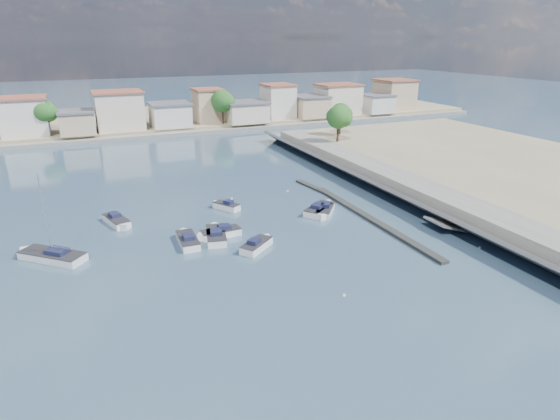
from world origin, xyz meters
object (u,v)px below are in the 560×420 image
(motorboat_a, at_px, (187,240))
(motorboat_b, at_px, (258,245))
(motorboat_c, at_px, (219,234))
(motorboat_f, at_px, (226,206))
(motorboat_e, at_px, (216,235))
(sailboat, at_px, (50,256))
(motorboat_h, at_px, (320,209))
(motorboat_d, at_px, (325,212))
(motorboat_g, at_px, (117,222))

(motorboat_a, height_order, motorboat_b, same)
(motorboat_b, xyz_separation_m, motorboat_c, (-2.87, 4.56, 0.00))
(motorboat_c, xyz_separation_m, motorboat_f, (3.35, 8.29, -0.00))
(motorboat_f, bearing_deg, motorboat_a, -128.69)
(motorboat_e, relative_size, sailboat, 0.64)
(sailboat, bearing_deg, motorboat_f, 19.13)
(motorboat_h, bearing_deg, motorboat_f, 151.83)
(motorboat_d, distance_m, motorboat_h, 1.14)
(motorboat_d, distance_m, motorboat_f, 12.75)
(motorboat_b, xyz_separation_m, motorboat_h, (11.19, 7.10, 0.00))
(motorboat_h, bearing_deg, sailboat, -177.57)
(motorboat_a, relative_size, motorboat_f, 1.41)
(motorboat_a, xyz_separation_m, motorboat_g, (-6.38, 8.57, 0.00))
(motorboat_c, xyz_separation_m, sailboat, (-17.00, 1.23, 0.03))
(motorboat_h, distance_m, sailboat, 31.09)
(motorboat_f, bearing_deg, motorboat_g, -179.68)
(motorboat_d, xyz_separation_m, motorboat_e, (-14.46, -1.62, 0.00))
(motorboat_b, bearing_deg, motorboat_g, 135.13)
(motorboat_a, distance_m, motorboat_g, 10.68)
(motorboat_d, bearing_deg, motorboat_f, 147.34)
(motorboat_b, height_order, sailboat, sailboat)
(motorboat_d, distance_m, sailboat, 31.08)
(motorboat_c, bearing_deg, motorboat_h, 10.27)
(motorboat_b, xyz_separation_m, motorboat_e, (-3.25, 4.34, 0.00))
(motorboat_d, height_order, motorboat_e, same)
(motorboat_f, height_order, sailboat, sailboat)
(motorboat_g, bearing_deg, motorboat_a, -53.37)
(motorboat_c, height_order, motorboat_d, same)
(motorboat_c, bearing_deg, motorboat_b, -57.77)
(motorboat_e, bearing_deg, motorboat_d, 6.41)
(motorboat_b, xyz_separation_m, motorboat_g, (-12.83, 12.77, 0.00))
(motorboat_c, height_order, motorboat_h, same)
(motorboat_a, xyz_separation_m, motorboat_e, (3.20, 0.15, -0.00))
(motorboat_a, height_order, sailboat, sailboat)
(motorboat_h, bearing_deg, motorboat_d, -89.25)
(motorboat_e, xyz_separation_m, motorboat_g, (-9.58, 8.43, 0.00))
(motorboat_c, relative_size, motorboat_h, 0.95)
(motorboat_e, relative_size, motorboat_f, 1.55)
(motorboat_c, relative_size, motorboat_d, 1.16)
(motorboat_c, distance_m, motorboat_e, 0.43)
(motorboat_c, relative_size, motorboat_f, 1.34)
(motorboat_f, bearing_deg, sailboat, -160.87)
(motorboat_b, height_order, motorboat_d, same)
(motorboat_a, xyz_separation_m, motorboat_d, (17.66, 1.77, -0.00))
(motorboat_c, relative_size, motorboat_e, 0.87)
(motorboat_a, bearing_deg, motorboat_f, 51.31)
(motorboat_e, bearing_deg, motorboat_f, 66.35)
(sailboat, bearing_deg, motorboat_g, 44.76)
(motorboat_f, bearing_deg, motorboat_c, -112.00)
(motorboat_g, xyz_separation_m, sailboat, (-7.04, -6.98, 0.03))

